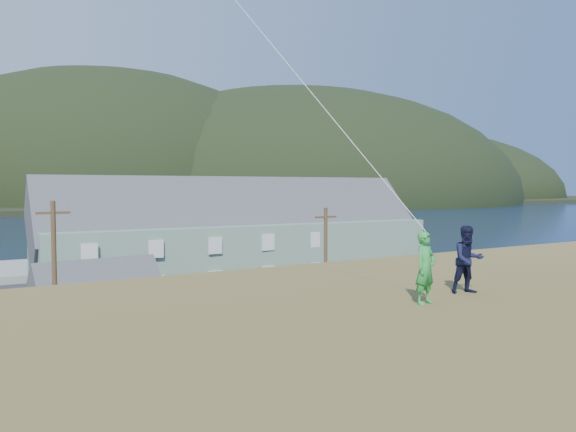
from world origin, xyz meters
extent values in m
plane|color=#0A1638|center=(0.00, 0.00, 0.00)|extent=(900.00, 900.00, 0.00)
cube|color=#4C3D19|center=(0.00, -2.00, 0.05)|extent=(110.00, 8.00, 0.10)
cube|color=#28282B|center=(0.00, 17.00, 0.06)|extent=(72.00, 36.00, 0.12)
ellipsoid|color=black|center=(70.00, 290.00, 2.00)|extent=(230.00, 207.00, 142.60)
ellipsoid|color=black|center=(180.00, 270.00, 2.00)|extent=(280.00, 252.00, 134.40)
ellipsoid|color=black|center=(300.00, 300.00, 2.00)|extent=(240.00, 216.00, 100.80)
cube|color=slate|center=(17.12, 19.75, 3.24)|extent=(36.57, 11.18, 6.23)
cube|color=#47474C|center=(17.12, 19.75, 8.01)|extent=(37.07, 10.93, 10.12)
cube|color=silver|center=(1.44, 8.02, 1.57)|extent=(7.71, 5.84, 2.90)
cube|color=#47474C|center=(1.44, 8.02, 3.75)|extent=(8.20, 5.82, 5.11)
cylinder|color=#47331E|center=(-2.15, 1.50, 4.60)|extent=(0.24, 0.24, 8.96)
cylinder|color=#47331E|center=(14.19, 1.50, 4.27)|extent=(0.24, 0.24, 8.30)
imported|color=#396390|center=(2.38, 23.79, 0.83)|extent=(1.64, 4.34, 1.42)
imported|color=green|center=(2.48, -19.24, 8.00)|extent=(0.65, 0.49, 1.59)
imported|color=black|center=(4.28, -18.84, 8.02)|extent=(0.95, 0.84, 1.63)
cylinder|color=white|center=(0.73, -16.47, 12.62)|extent=(0.02, 0.02, 10.08)
camera|label=1|loc=(-6.36, -28.16, 9.77)|focal=35.00mm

